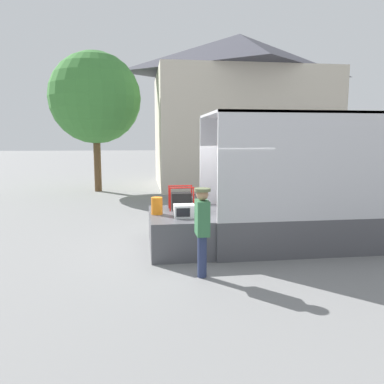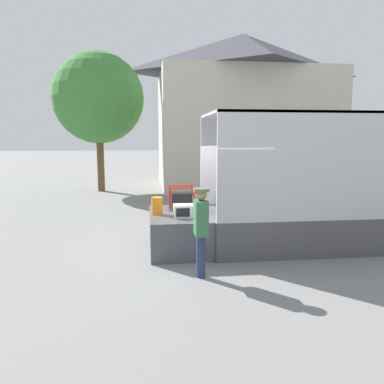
% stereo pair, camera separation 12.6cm
% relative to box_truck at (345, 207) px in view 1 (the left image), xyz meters
% --- Properties ---
extents(ground_plane, '(160.00, 160.00, 0.00)m').
position_rel_box_truck_xyz_m(ground_plane, '(-3.63, -0.00, -0.94)').
color(ground_plane, gray).
extents(box_truck, '(6.32, 2.46, 3.30)m').
position_rel_box_truck_xyz_m(box_truck, '(0.00, 0.00, 0.00)').
color(box_truck, '#B2B2B7').
rests_on(box_truck, ground).
extents(tailgate_deck, '(1.42, 2.34, 0.88)m').
position_rel_box_truck_xyz_m(tailgate_deck, '(-4.34, -0.00, -0.50)').
color(tailgate_deck, '#4C4C51').
rests_on(tailgate_deck, ground).
extents(microwave, '(0.49, 0.40, 0.29)m').
position_rel_box_truck_xyz_m(microwave, '(-4.26, -0.45, 0.08)').
color(microwave, white).
rests_on(microwave, tailgate_deck).
extents(portable_generator, '(0.63, 0.43, 0.61)m').
position_rel_box_truck_xyz_m(portable_generator, '(-4.21, 0.50, 0.17)').
color(portable_generator, black).
rests_on(portable_generator, tailgate_deck).
extents(orange_bucket, '(0.27, 0.27, 0.41)m').
position_rel_box_truck_xyz_m(orange_bucket, '(-4.87, -0.05, 0.14)').
color(orange_bucket, orange).
rests_on(orange_bucket, tailgate_deck).
extents(worker_person, '(0.32, 0.44, 1.76)m').
position_rel_box_truck_xyz_m(worker_person, '(-4.09, -2.00, 0.14)').
color(worker_person, navy).
rests_on(worker_person, ground).
extents(house_backdrop, '(9.83, 7.53, 8.54)m').
position_rel_box_truck_xyz_m(house_backdrop, '(0.40, 12.55, 3.41)').
color(house_backdrop, beige).
rests_on(house_backdrop, ground).
extents(street_tree, '(4.53, 4.53, 6.98)m').
position_rel_box_truck_xyz_m(street_tree, '(-7.46, 10.71, 3.76)').
color(street_tree, brown).
rests_on(street_tree, ground).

